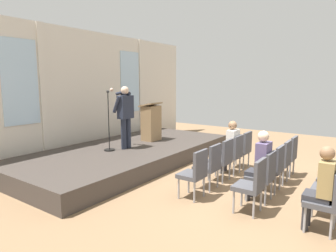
{
  "coord_description": "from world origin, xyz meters",
  "views": [
    {
      "loc": [
        -5.82,
        -1.58,
        2.19
      ],
      "look_at": [
        -0.05,
        2.48,
        1.12
      ],
      "focal_mm": 31.37,
      "sensor_mm": 36.0,
      "label": 1
    }
  ],
  "objects_px": {
    "mic_stand": "(109,138)",
    "chair_r2_c0": "(327,198)",
    "chair_r0_c0": "(195,171)",
    "chair_r0_c1": "(210,164)",
    "audience_r2_c0": "(322,184)",
    "chair_r2_c1": "(333,186)",
    "speaker": "(125,113)",
    "chair_r1_c2": "(274,166)",
    "chair_r1_c3": "(282,159)",
    "chair_r0_c4": "(243,147)",
    "audience_r0_c3": "(231,144)",
    "chair_r1_c4": "(288,154)",
    "chair_r1_c1": "(264,173)",
    "audience_r1_c1": "(260,162)",
    "chair_r0_c2": "(223,157)",
    "lectern": "(151,122)",
    "chair_r1_c0": "(253,183)",
    "chair_r0_c3": "(234,152)"
  },
  "relations": [
    {
      "from": "chair_r0_c2",
      "to": "chair_r0_c4",
      "type": "height_order",
      "value": "same"
    },
    {
      "from": "chair_r0_c1",
      "to": "audience_r2_c0",
      "type": "height_order",
      "value": "audience_r2_c0"
    },
    {
      "from": "speaker",
      "to": "chair_r1_c3",
      "type": "distance_m",
      "value": 4.0
    },
    {
      "from": "lectern",
      "to": "chair_r0_c1",
      "type": "distance_m",
      "value": 3.35
    },
    {
      "from": "speaker",
      "to": "lectern",
      "type": "xyz_separation_m",
      "value": [
        1.26,
        0.12,
        -0.41
      ]
    },
    {
      "from": "chair_r0_c0",
      "to": "chair_r1_c1",
      "type": "height_order",
      "value": "same"
    },
    {
      "from": "chair_r1_c1",
      "to": "chair_r0_c2",
      "type": "bearing_deg",
      "value": 61.04
    },
    {
      "from": "chair_r0_c4",
      "to": "audience_r1_c1",
      "type": "distance_m",
      "value": 2.09
    },
    {
      "from": "chair_r0_c2",
      "to": "chair_r1_c4",
      "type": "xyz_separation_m",
      "value": [
        1.21,
        -1.09,
        0.0
      ]
    },
    {
      "from": "chair_r0_c2",
      "to": "audience_r1_c1",
      "type": "distance_m",
      "value": 1.2
    },
    {
      "from": "chair_r1_c1",
      "to": "chair_r2_c0",
      "type": "relative_size",
      "value": 1.0
    },
    {
      "from": "chair_r0_c2",
      "to": "chair_r2_c1",
      "type": "relative_size",
      "value": 1.0
    },
    {
      "from": "speaker",
      "to": "chair_r2_c0",
      "type": "relative_size",
      "value": 1.76
    },
    {
      "from": "mic_stand",
      "to": "chair_r0_c0",
      "type": "height_order",
      "value": "mic_stand"
    },
    {
      "from": "speaker",
      "to": "chair_r2_c0",
      "type": "xyz_separation_m",
      "value": [
        -1.04,
        -4.93,
        -0.84
      ]
    },
    {
      "from": "chair_r0_c1",
      "to": "speaker",
      "type": "bearing_deg",
      "value": 81.03
    },
    {
      "from": "audience_r0_c3",
      "to": "chair_r1_c1",
      "type": "xyz_separation_m",
      "value": [
        -1.21,
        -1.18,
        -0.18
      ]
    },
    {
      "from": "chair_r1_c0",
      "to": "chair_r0_c4",
      "type": "bearing_deg",
      "value": 24.32
    },
    {
      "from": "chair_r0_c0",
      "to": "audience_r2_c0",
      "type": "xyz_separation_m",
      "value": [
        0.0,
        -2.11,
        0.18
      ]
    },
    {
      "from": "chair_r0_c1",
      "to": "chair_r0_c4",
      "type": "bearing_deg",
      "value": 0.0
    },
    {
      "from": "audience_r2_c0",
      "to": "chair_r0_c1",
      "type": "bearing_deg",
      "value": 73.96
    },
    {
      "from": "chair_r0_c1",
      "to": "chair_r0_c2",
      "type": "relative_size",
      "value": 1.0
    },
    {
      "from": "mic_stand",
      "to": "chair_r2_c0",
      "type": "height_order",
      "value": "mic_stand"
    },
    {
      "from": "chair_r0_c1",
      "to": "chair_r2_c1",
      "type": "bearing_deg",
      "value": -90.0
    },
    {
      "from": "mic_stand",
      "to": "audience_r1_c1",
      "type": "height_order",
      "value": "mic_stand"
    },
    {
      "from": "chair_r0_c1",
      "to": "chair_r1_c4",
      "type": "xyz_separation_m",
      "value": [
        1.82,
        -1.09,
        0.0
      ]
    },
    {
      "from": "chair_r0_c4",
      "to": "chair_r0_c3",
      "type": "bearing_deg",
      "value": 180.0
    },
    {
      "from": "chair_r0_c2",
      "to": "audience_r0_c3",
      "type": "relative_size",
      "value": 0.74
    },
    {
      "from": "audience_r1_c1",
      "to": "chair_r0_c2",
      "type": "bearing_deg",
      "value": 59.13
    },
    {
      "from": "chair_r0_c3",
      "to": "chair_r2_c0",
      "type": "xyz_separation_m",
      "value": [
        -1.82,
        -2.19,
        0.0
      ]
    },
    {
      "from": "chair_r1_c3",
      "to": "chair_r2_c1",
      "type": "bearing_deg",
      "value": -137.9
    },
    {
      "from": "audience_r1_c1",
      "to": "audience_r2_c0",
      "type": "bearing_deg",
      "value": -119.0
    },
    {
      "from": "chair_r0_c4",
      "to": "audience_r1_c1",
      "type": "bearing_deg",
      "value": -150.86
    },
    {
      "from": "audience_r0_c3",
      "to": "chair_r0_c4",
      "type": "height_order",
      "value": "audience_r0_c3"
    },
    {
      "from": "chair_r1_c0",
      "to": "speaker",
      "type": "bearing_deg",
      "value": 74.85
    },
    {
      "from": "chair_r1_c0",
      "to": "chair_r2_c0",
      "type": "relative_size",
      "value": 1.0
    },
    {
      "from": "mic_stand",
      "to": "chair_r0_c4",
      "type": "xyz_separation_m",
      "value": [
        1.82,
        -2.91,
        -0.22
      ]
    },
    {
      "from": "chair_r1_c4",
      "to": "chair_r0_c2",
      "type": "bearing_deg",
      "value": 137.9
    },
    {
      "from": "audience_r0_c3",
      "to": "chair_r1_c4",
      "type": "height_order",
      "value": "audience_r0_c3"
    },
    {
      "from": "lectern",
      "to": "chair_r1_c3",
      "type": "xyz_separation_m",
      "value": [
        -0.48,
        -3.96,
        -0.43
      ]
    },
    {
      "from": "chair_r1_c3",
      "to": "chair_r2_c0",
      "type": "bearing_deg",
      "value": -148.93
    },
    {
      "from": "lectern",
      "to": "audience_r2_c0",
      "type": "relative_size",
      "value": 0.9
    },
    {
      "from": "lectern",
      "to": "chair_r1_c0",
      "type": "bearing_deg",
      "value": -120.1
    },
    {
      "from": "chair_r0_c2",
      "to": "chair_r2_c0",
      "type": "xyz_separation_m",
      "value": [
        -1.21,
        -2.19,
        0.0
      ]
    },
    {
      "from": "speaker",
      "to": "audience_r2_c0",
      "type": "xyz_separation_m",
      "value": [
        -1.04,
        -4.85,
        -0.66
      ]
    },
    {
      "from": "chair_r1_c2",
      "to": "chair_r1_c3",
      "type": "distance_m",
      "value": 0.61
    },
    {
      "from": "audience_r1_c1",
      "to": "chair_r2_c1",
      "type": "height_order",
      "value": "audience_r1_c1"
    },
    {
      "from": "audience_r1_c1",
      "to": "chair_r1_c1",
      "type": "bearing_deg",
      "value": -90.0
    },
    {
      "from": "chair_r1_c1",
      "to": "chair_r1_c4",
      "type": "xyz_separation_m",
      "value": [
        1.82,
        0.0,
        0.0
      ]
    },
    {
      "from": "audience_r0_c3",
      "to": "chair_r1_c1",
      "type": "bearing_deg",
      "value": -135.79
    }
  ]
}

